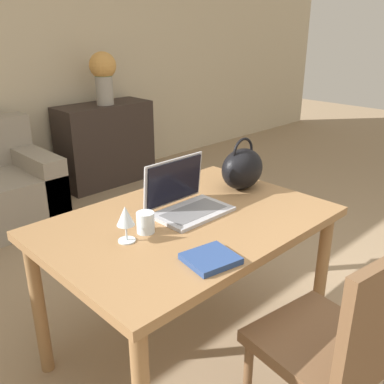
# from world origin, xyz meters

# --- Properties ---
(dining_table) EXTENTS (1.26, 0.87, 0.73)m
(dining_table) POSITION_xyz_m (-0.15, 0.77, 0.64)
(dining_table) COLOR olive
(dining_table) RESTS_ON ground_plane
(chair) EXTENTS (0.50, 0.50, 0.90)m
(chair) POSITION_xyz_m (-0.12, 0.01, 0.50)
(chair) COLOR brown
(chair) RESTS_ON ground_plane
(sideboard) EXTENTS (0.94, 0.40, 0.81)m
(sideboard) POSITION_xyz_m (0.96, 3.13, 0.40)
(sideboard) COLOR #332823
(sideboard) RESTS_ON ground_plane
(laptop) EXTENTS (0.35, 0.26, 0.24)m
(laptop) POSITION_xyz_m (-0.10, 0.85, 0.80)
(laptop) COLOR #ADADB2
(laptop) RESTS_ON dining_table
(drinking_glass) EXTENTS (0.08, 0.08, 0.09)m
(drinking_glass) POSITION_xyz_m (-0.36, 0.79, 0.78)
(drinking_glass) COLOR silver
(drinking_glass) RESTS_ON dining_table
(wine_glass) EXTENTS (0.07, 0.07, 0.15)m
(wine_glass) POSITION_xyz_m (-0.47, 0.78, 0.84)
(wine_glass) COLOR silver
(wine_glass) RESTS_ON dining_table
(handbag) EXTENTS (0.25, 0.18, 0.27)m
(handbag) POSITION_xyz_m (0.32, 0.84, 0.84)
(handbag) COLOR black
(handbag) RESTS_ON dining_table
(flower_vase) EXTENTS (0.25, 0.25, 0.49)m
(flower_vase) POSITION_xyz_m (0.96, 3.07, 1.11)
(flower_vase) COLOR #9E998E
(flower_vase) RESTS_ON sideboard
(book) EXTENTS (0.20, 0.19, 0.02)m
(book) POSITION_xyz_m (-0.34, 0.44, 0.74)
(book) COLOR navy
(book) RESTS_ON dining_table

